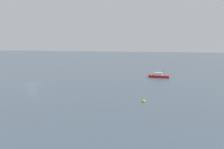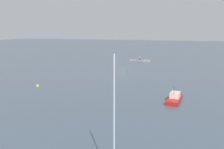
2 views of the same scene
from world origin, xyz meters
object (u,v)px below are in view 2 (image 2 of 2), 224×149
Objects in this scene: umbrella_open_yellow at (140,57)px; motorboat_red_near at (175,98)px; person_seated_blue_left at (140,59)px; mooring_buoy_near at (38,86)px.

umbrella_open_yellow is 0.21× the size of motorboat_red_near.
person_seated_blue_left is 0.86m from umbrella_open_yellow.
umbrella_open_yellow is 2.04× the size of mooring_buoy_near.
mooring_buoy_near is at bearing 69.70° from person_seated_blue_left.
umbrella_open_yellow reaches higher than person_seated_blue_left.
umbrella_open_yellow reaches higher than mooring_buoy_near.
motorboat_red_near is 29.91m from mooring_buoy_near.
person_seated_blue_left is 53.67m from mooring_buoy_near.
person_seated_blue_left is at bearing -176.90° from umbrella_open_yellow.
motorboat_red_near reaches higher than mooring_buoy_near.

